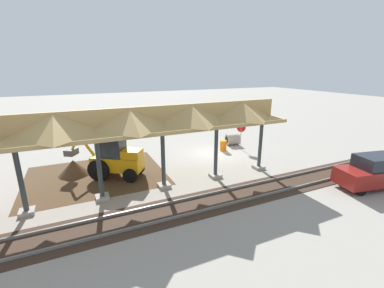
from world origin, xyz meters
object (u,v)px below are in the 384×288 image
at_px(stop_sign, 241,131).
at_px(backhoe, 115,158).
at_px(traffic_barrel, 223,146).
at_px(concrete_pipe, 232,139).
at_px(distant_parked_car, 373,172).

relative_size(stop_sign, backhoe, 0.47).
bearing_deg(stop_sign, backhoe, 8.70).
xyz_separation_m(backhoe, traffic_barrel, (-9.30, -1.89, -0.82)).
bearing_deg(concrete_pipe, backhoe, 15.48).
bearing_deg(stop_sign, distant_parked_car, 105.64).
relative_size(backhoe, concrete_pipe, 3.69).
distance_m(stop_sign, concrete_pipe, 1.79).
height_order(stop_sign, distant_parked_car, stop_sign).
bearing_deg(traffic_barrel, backhoe, 11.51).
height_order(stop_sign, concrete_pipe, stop_sign).
bearing_deg(backhoe, stop_sign, -171.30).
bearing_deg(concrete_pipe, stop_sign, 86.96).
distance_m(stop_sign, distant_parked_car, 10.01).
height_order(backhoe, distant_parked_car, backhoe).
bearing_deg(stop_sign, concrete_pipe, -93.04).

